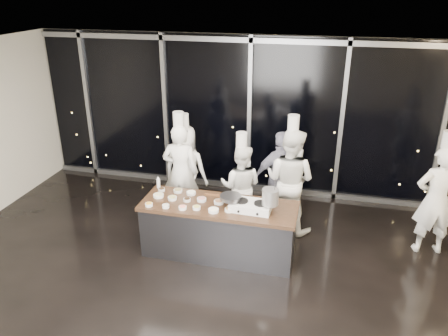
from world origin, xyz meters
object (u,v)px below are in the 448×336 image
(chef_left, at_px, (185,169))
(chef_side, at_px, (436,200))
(stock_pot, at_px, (270,197))
(guest, at_px, (281,177))
(chef_center, at_px, (241,186))
(demo_counter, at_px, (219,229))
(chef_far_left, at_px, (181,171))
(stove, at_px, (251,206))
(frying_pan, at_px, (230,197))
(chef_right, at_px, (290,180))

(chef_left, relative_size, chef_side, 0.94)
(stock_pot, bearing_deg, guest, 89.65)
(chef_center, height_order, guest, chef_center)
(demo_counter, distance_m, stock_pot, 1.08)
(demo_counter, distance_m, chef_far_left, 1.51)
(demo_counter, xyz_separation_m, stove, (0.52, -0.05, 0.51))
(frying_pan, bearing_deg, guest, 67.82)
(stove, distance_m, stock_pot, 0.35)
(frying_pan, height_order, guest, guest)
(chef_left, xyz_separation_m, chef_center, (1.13, -0.30, -0.08))
(chef_left, distance_m, chef_side, 4.31)
(demo_counter, distance_m, guest, 1.62)
(stock_pot, height_order, chef_side, chef_side)
(chef_left, distance_m, chef_center, 1.17)
(chef_far_left, xyz_separation_m, guest, (1.81, 0.30, -0.06))
(frying_pan, height_order, chef_left, chef_left)
(frying_pan, relative_size, chef_side, 0.28)
(chef_right, bearing_deg, chef_side, -164.10)
(frying_pan, distance_m, chef_center, 1.04)
(chef_left, bearing_deg, stove, 142.30)
(demo_counter, relative_size, chef_right, 1.17)
(demo_counter, bearing_deg, chef_right, 47.50)
(chef_far_left, bearing_deg, frying_pan, 133.51)
(chef_center, distance_m, chef_side, 3.17)
(chef_far_left, xyz_separation_m, chef_left, (0.01, 0.24, -0.06))
(demo_counter, height_order, frying_pan, frying_pan)
(chef_right, bearing_deg, stock_pot, 101.43)
(stock_pot, distance_m, chef_far_left, 2.12)
(guest, bearing_deg, chef_far_left, -11.05)
(chef_far_left, bearing_deg, chef_left, -96.56)
(frying_pan, distance_m, stock_pot, 0.63)
(chef_side, bearing_deg, frying_pan, 5.08)
(chef_left, distance_m, chef_right, 1.98)
(guest, bearing_deg, chef_center, 8.24)
(stove, xyz_separation_m, chef_center, (-0.37, 1.02, -0.18))
(demo_counter, relative_size, guest, 1.43)
(chef_center, xyz_separation_m, guest, (0.67, 0.36, 0.08))
(stock_pot, xyz_separation_m, chef_side, (2.51, 0.97, -0.22))
(chef_side, bearing_deg, stock_pot, 9.57)
(demo_counter, bearing_deg, chef_left, 127.54)
(stove, height_order, frying_pan, frying_pan)
(stock_pot, relative_size, chef_right, 0.12)
(stock_pot, bearing_deg, frying_pan, 176.93)
(stock_pot, relative_size, chef_center, 0.14)
(demo_counter, distance_m, stove, 0.73)
(stove, relative_size, chef_far_left, 0.31)
(stove, bearing_deg, chef_side, 21.29)
(frying_pan, distance_m, chef_far_left, 1.60)
(chef_center, bearing_deg, chef_far_left, -2.99)
(chef_left, bearing_deg, frying_pan, 135.46)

